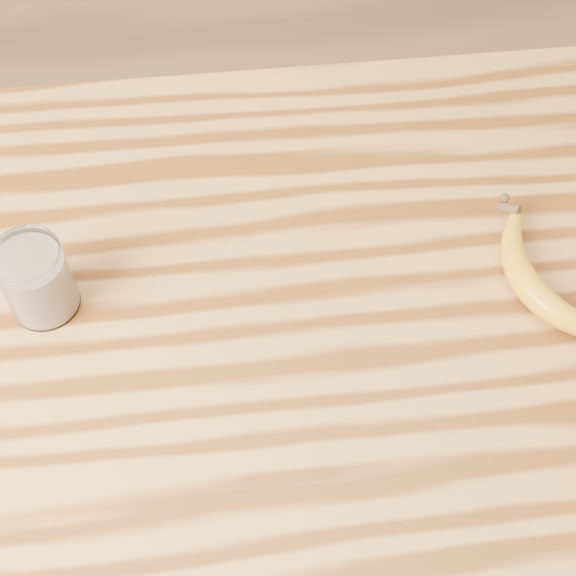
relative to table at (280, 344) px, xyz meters
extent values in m
plane|color=brown|center=(0.00, 0.00, -0.77)|extent=(4.00, 4.00, 0.00)
cube|color=#B17839|center=(0.00, 0.00, 0.11)|extent=(1.20, 0.80, 0.04)
cylinder|color=brown|center=(0.54, 0.34, -0.34)|extent=(0.06, 0.06, 0.86)
cylinder|color=white|center=(-0.28, 0.01, 0.18)|extent=(0.08, 0.08, 0.10)
torus|color=white|center=(-0.28, 0.01, 0.23)|extent=(0.08, 0.08, 0.00)
cylinder|color=beige|center=(-0.28, 0.01, 0.17)|extent=(0.08, 0.08, 0.08)
camera|label=1|loc=(-0.05, -0.54, 0.95)|focal=50.00mm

